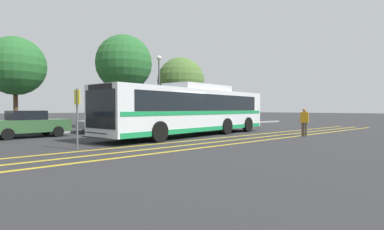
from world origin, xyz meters
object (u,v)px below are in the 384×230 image
(tree_1, at_px, (124,63))
(tree_2, at_px, (15,66))
(street_lamp, at_px, (159,80))
(transit_bus, at_px, (192,109))
(tree_0, at_px, (181,81))
(pedestrian_0, at_px, (304,121))
(bus_stop_sign, at_px, (77,111))
(parked_car_2, at_px, (110,122))
(parked_car_1, at_px, (28,124))

(tree_1, xyz_separation_m, tree_2, (-8.05, 0.07, -1.02))
(tree_2, bearing_deg, street_lamp, -6.60)
(transit_bus, relative_size, tree_0, 1.82)
(transit_bus, distance_m, tree_1, 10.19)
(pedestrian_0, height_order, tree_2, tree_2)
(bus_stop_sign, relative_size, tree_1, 0.30)
(parked_car_2, relative_size, bus_stop_sign, 1.73)
(tree_1, bearing_deg, parked_car_1, -153.21)
(transit_bus, relative_size, tree_1, 1.67)
(pedestrian_0, xyz_separation_m, bus_stop_sign, (-11.78, 3.21, 0.59))
(street_lamp, xyz_separation_m, tree_2, (-10.83, 1.25, 0.29))
(parked_car_2, bearing_deg, bus_stop_sign, -33.06)
(parked_car_2, height_order, tree_0, tree_0)
(parked_car_2, xyz_separation_m, tree_0, (11.49, 6.22, 3.90))
(tree_0, bearing_deg, tree_2, -172.44)
(parked_car_1, height_order, tree_1, tree_1)
(bus_stop_sign, height_order, street_lamp, street_lamp)
(pedestrian_0, distance_m, tree_2, 18.73)
(bus_stop_sign, relative_size, tree_0, 0.33)
(street_lamp, distance_m, tree_1, 3.29)
(transit_bus, height_order, bus_stop_sign, transit_bus)
(parked_car_1, xyz_separation_m, bus_stop_sign, (0.09, -6.81, 0.75))
(pedestrian_0, relative_size, bus_stop_sign, 0.68)
(bus_stop_sign, distance_m, tree_2, 11.48)
(tree_1, bearing_deg, bus_stop_sign, -126.85)
(parked_car_2, relative_size, pedestrian_0, 2.55)
(tree_1, bearing_deg, tree_0, 15.28)
(street_lamp, bearing_deg, pedestrian_0, -86.78)
(pedestrian_0, xyz_separation_m, tree_1, (-3.51, 14.24, 4.53))
(tree_0, distance_m, tree_1, 8.47)
(tree_0, bearing_deg, bus_stop_sign, -141.06)
(parked_car_1, relative_size, tree_0, 0.58)
(bus_stop_sign, distance_m, tree_1, 14.34)
(bus_stop_sign, distance_m, tree_0, 21.31)
(tree_1, height_order, tree_2, tree_1)
(transit_bus, xyz_separation_m, tree_2, (-7.29, 9.46, 2.87))
(parked_car_1, xyz_separation_m, tree_1, (8.36, 4.22, 4.69))
(pedestrian_0, relative_size, street_lamp, 0.26)
(parked_car_1, bearing_deg, street_lamp, 101.28)
(tree_0, height_order, tree_1, tree_1)
(tree_1, bearing_deg, tree_2, 179.49)
(street_lamp, distance_m, tree_0, 6.36)
(pedestrian_0, xyz_separation_m, street_lamp, (-0.73, 13.06, 3.22))
(parked_car_2, bearing_deg, tree_2, -129.03)
(transit_bus, bearing_deg, pedestrian_0, -146.56)
(tree_1, bearing_deg, parked_car_2, -129.99)
(transit_bus, relative_size, pedestrian_0, 8.10)
(parked_car_1, relative_size, tree_2, 0.65)
(bus_stop_sign, xyz_separation_m, tree_0, (16.40, 13.25, 3.08))
(pedestrian_0, distance_m, bus_stop_sign, 12.22)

